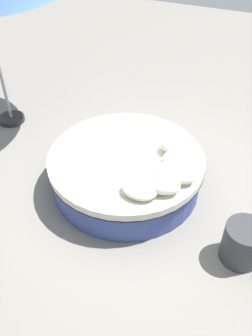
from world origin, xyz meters
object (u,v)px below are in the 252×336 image
throw_pillow_0 (140,189)px  throw_pillow_1 (160,182)px  throw_pillow_2 (175,173)px  round_bed (126,170)px  throw_pillow_3 (179,160)px  side_table (243,243)px  throw_pillow_4 (178,148)px

throw_pillow_0 → throw_pillow_1: 0.25m
throw_pillow_1 → throw_pillow_2: bearing=63.8°
throw_pillow_0 → throw_pillow_1: (0.18, 0.17, 0.03)m
round_bed → throw_pillow_3: bearing=6.6°
round_bed → throw_pillow_0: (0.41, -0.58, 0.33)m
round_bed → throw_pillow_1: 0.80m
throw_pillow_0 → throw_pillow_3: bearing=67.1°
throw_pillow_0 → side_table: 1.29m
throw_pillow_2 → throw_pillow_3: 0.25m
round_bed → throw_pillow_2: 0.81m
round_bed → throw_pillow_2: size_ratio=3.92×
throw_pillow_1 → throw_pillow_4: 0.71m
throw_pillow_2 → throw_pillow_4: bearing=101.8°
throw_pillow_0 → throw_pillow_2: 0.50m
throw_pillow_3 → side_table: 1.24m
throw_pillow_2 → side_table: size_ratio=1.07×
throw_pillow_2 → throw_pillow_4: size_ratio=1.12×
throw_pillow_2 → throw_pillow_0: bearing=-126.4°
round_bed → throw_pillow_3: (0.69, 0.08, 0.34)m
throw_pillow_2 → throw_pillow_3: (-0.02, 0.25, -0.01)m
throw_pillow_0 → throw_pillow_4: size_ratio=0.91×
throw_pillow_1 → round_bed: bearing=145.9°
throw_pillow_0 → throw_pillow_1: bearing=43.1°
throw_pillow_1 → throw_pillow_0: bearing=-136.9°
throw_pillow_3 → throw_pillow_4: size_ratio=0.89×
side_table → throw_pillow_1: bearing=169.8°
throw_pillow_4 → side_table: 1.43m
throw_pillow_4 → side_table: size_ratio=0.95×
round_bed → throw_pillow_4: 0.77m
throw_pillow_3 → round_bed: bearing=-173.4°
throw_pillow_0 → throw_pillow_3: (0.28, 0.65, 0.02)m
round_bed → throw_pillow_1: bearing=-34.1°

